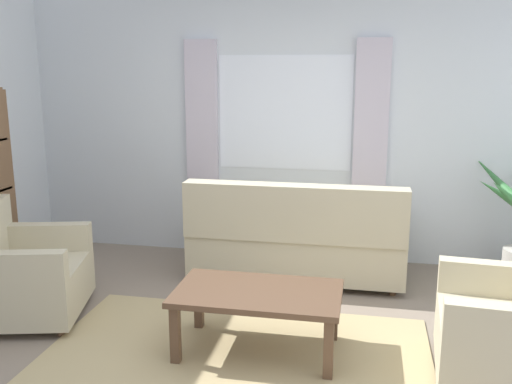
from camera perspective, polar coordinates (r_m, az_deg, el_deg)
The scene contains 7 objects.
ground_plane at distance 3.84m, azimuth -2.30°, elevation -16.82°, with size 6.24×6.24×0.00m, color gray.
wall_back at distance 5.60m, azimuth 3.00°, elevation 6.53°, with size 5.32×0.12×2.60m, color silver.
window_with_curtains at distance 5.50m, azimuth 2.89°, elevation 8.00°, with size 1.98×0.07×1.40m.
area_rug at distance 3.84m, azimuth -2.31°, elevation -16.74°, with size 2.56×1.72×0.01m, color tan.
couch at distance 5.09m, azimuth 4.15°, elevation -4.81°, with size 1.90×0.82×0.92m.
armchair_left at distance 4.67m, azimuth -22.90°, elevation -7.59°, with size 1.00×1.02×0.88m.
coffee_table at distance 3.79m, azimuth 0.19°, elevation -10.74°, with size 1.10×0.64×0.44m.
Camera 1 is at (0.79, -3.25, 1.88)m, focal length 39.45 mm.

